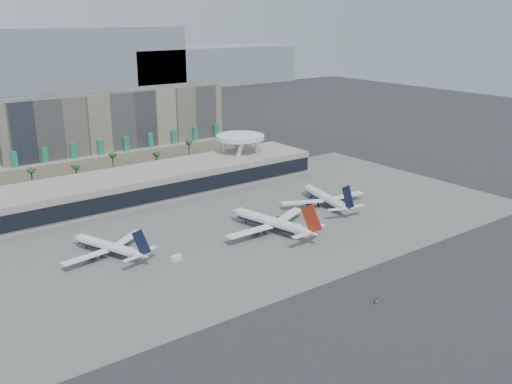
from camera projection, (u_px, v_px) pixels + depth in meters
ground at (306, 273)px, 192.24m from camera, size 900.00×900.00×0.00m
apron_pad at (217, 226)px, 234.24m from camera, size 260.00×130.00×0.06m
mountain_ridge at (9, 71)px, 558.21m from camera, size 680.00×60.00×70.00m
hotel at (117, 135)px, 326.13m from camera, size 140.00×30.00×42.00m
terminal at (155, 181)px, 274.18m from camera, size 170.00×32.50×14.50m
saucer_structure at (240, 140)px, 306.74m from camera, size 26.00×26.00×21.89m
palm_row at (136, 157)px, 303.85m from camera, size 157.80×2.80×13.10m
airliner_left at (108, 246)px, 205.12m from camera, size 35.99×37.15×13.48m
airliner_centre at (272, 222)px, 227.24m from camera, size 44.07×45.82×16.01m
airliner_right at (326, 198)px, 257.69m from camera, size 41.17×42.77×14.98m
service_vehicle_a at (176, 258)px, 201.12m from camera, size 4.48×3.00×2.00m
service_vehicle_b at (292, 215)px, 244.68m from camera, size 4.04×3.25×1.81m
taxiway_sign at (376, 301)px, 172.47m from camera, size 2.00×0.90×0.92m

